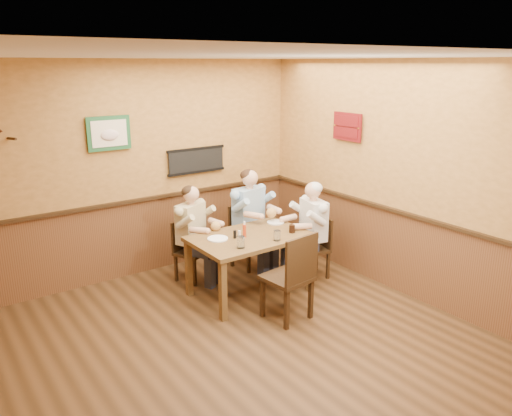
{
  "coord_description": "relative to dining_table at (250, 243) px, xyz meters",
  "views": [
    {
      "loc": [
        -2.3,
        -3.54,
        2.75
      ],
      "look_at": [
        1.0,
        1.05,
        1.1
      ],
      "focal_mm": 35.0,
      "sensor_mm": 36.0,
      "label": 1
    }
  ],
  "objects": [
    {
      "name": "pepper_shaker",
      "position": [
        -0.2,
        0.03,
        0.14
      ],
      "size": [
        0.05,
        0.05,
        0.09
      ],
      "primitive_type": "cylinder",
      "rotation": [
        0.0,
        0.0,
        0.28
      ],
      "color": "black",
      "rests_on": "dining_table"
    },
    {
      "name": "diner_tan_shirt",
      "position": [
        -0.39,
        0.77,
        -0.09
      ],
      "size": [
        0.7,
        0.7,
        1.14
      ],
      "primitive_type": null,
      "rotation": [
        0.0,
        0.0,
        0.43
      ],
      "color": "beige",
      "rests_on": "ground"
    },
    {
      "name": "diner_white_elder",
      "position": [
        0.96,
        -0.07,
        -0.08
      ],
      "size": [
        0.64,
        0.64,
        1.16
      ],
      "primitive_type": null,
      "rotation": [
        0.0,
        0.0,
        -1.79
      ],
      "color": "silver",
      "rests_on": "ground"
    },
    {
      "name": "water_glass_left",
      "position": [
        -0.32,
        -0.27,
        0.16
      ],
      "size": [
        0.11,
        0.11,
        0.13
      ],
      "primitive_type": "cylinder",
      "rotation": [
        0.0,
        0.0,
        -0.34
      ],
      "color": "silver",
      "rests_on": "dining_table"
    },
    {
      "name": "diner_blue_polo",
      "position": [
        0.47,
        0.7,
        -0.04
      ],
      "size": [
        0.67,
        0.67,
        1.24
      ],
      "primitive_type": null,
      "rotation": [
        0.0,
        0.0,
        0.18
      ],
      "color": "#8CB1D3",
      "rests_on": "ground"
    },
    {
      "name": "chair_back_right",
      "position": [
        0.47,
        0.7,
        -0.22
      ],
      "size": [
        0.47,
        0.47,
        0.87
      ],
      "primitive_type": null,
      "rotation": [
        0.0,
        0.0,
        0.18
      ],
      "color": "#311F0F",
      "rests_on": "ground"
    },
    {
      "name": "plate_far_right",
      "position": [
        0.55,
        0.22,
        0.1
      ],
      "size": [
        0.26,
        0.26,
        0.02
      ],
      "primitive_type": "cylinder",
      "rotation": [
        0.0,
        0.0,
        0.19
      ],
      "color": "silver",
      "rests_on": "dining_table"
    },
    {
      "name": "room",
      "position": [
        -0.81,
        -0.93,
        1.03
      ],
      "size": [
        5.02,
        5.03,
        2.81
      ],
      "color": "#362110",
      "rests_on": "ground"
    },
    {
      "name": "cola_tumbler",
      "position": [
        0.48,
        -0.2,
        0.14
      ],
      "size": [
        0.08,
        0.08,
        0.1
      ],
      "primitive_type": "cylinder",
      "rotation": [
        0.0,
        0.0,
        -0.02
      ],
      "color": "black",
      "rests_on": "dining_table"
    },
    {
      "name": "chair_back_left",
      "position": [
        -0.39,
        0.77,
        -0.26
      ],
      "size": [
        0.49,
        0.49,
        0.8
      ],
      "primitive_type": null,
      "rotation": [
        0.0,
        0.0,
        0.43
      ],
      "color": "#311F0F",
      "rests_on": "ground"
    },
    {
      "name": "water_glass_mid",
      "position": [
        0.16,
        -0.32,
        0.15
      ],
      "size": [
        0.1,
        0.1,
        0.12
      ],
      "primitive_type": "cylinder",
      "rotation": [
        0.0,
        0.0,
        0.21
      ],
      "color": "silver",
      "rests_on": "dining_table"
    },
    {
      "name": "salt_shaker",
      "position": [
        -0.13,
        0.03,
        0.13
      ],
      "size": [
        0.04,
        0.04,
        0.08
      ],
      "primitive_type": "cylinder",
      "rotation": [
        0.0,
        0.0,
        -0.17
      ],
      "color": "white",
      "rests_on": "dining_table"
    },
    {
      "name": "hot_sauce_bottle",
      "position": [
        -0.08,
        0.0,
        0.18
      ],
      "size": [
        0.05,
        0.05,
        0.17
      ],
      "primitive_type": "cylinder",
      "rotation": [
        0.0,
        0.0,
        -0.19
      ],
      "color": "#BC3714",
      "rests_on": "dining_table"
    },
    {
      "name": "chair_right_end",
      "position": [
        0.96,
        -0.07,
        -0.25
      ],
      "size": [
        0.45,
        0.45,
        0.81
      ],
      "primitive_type": null,
      "rotation": [
        0.0,
        0.0,
        -1.79
      ],
      "color": "#311F0F",
      "rests_on": "ground"
    },
    {
      "name": "dining_table",
      "position": [
        0.0,
        0.0,
        0.0
      ],
      "size": [
        1.4,
        0.9,
        0.75
      ],
      "color": "brown",
      "rests_on": "ground"
    },
    {
      "name": "chair_near_side",
      "position": [
        -0.03,
        -0.74,
        -0.15
      ],
      "size": [
        0.51,
        0.51,
        1.01
      ],
      "primitive_type": null,
      "rotation": [
        0.0,
        0.0,
        3.25
      ],
      "color": "#311F0F",
      "rests_on": "ground"
    },
    {
      "name": "plate_far_left",
      "position": [
        -0.38,
        0.12,
        0.1
      ],
      "size": [
        0.26,
        0.26,
        0.02
      ],
      "primitive_type": "cylinder",
      "rotation": [
        0.0,
        0.0,
        0.07
      ],
      "color": "white",
      "rests_on": "dining_table"
    }
  ]
}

